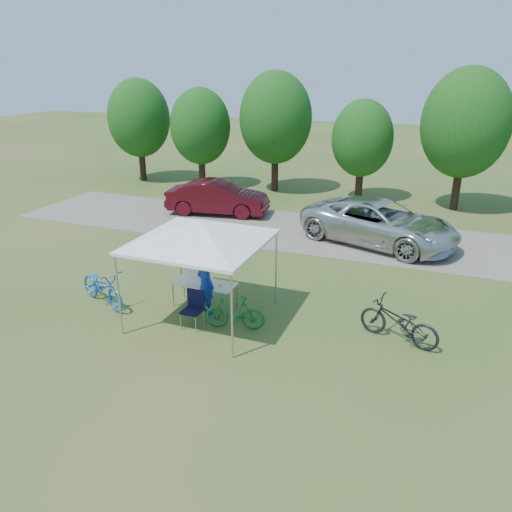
{
  "coord_description": "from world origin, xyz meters",
  "views": [
    {
      "loc": [
        5.57,
        -10.48,
        6.27
      ],
      "look_at": [
        0.71,
        2.0,
        1.14
      ],
      "focal_mm": 35.0,
      "sensor_mm": 36.0,
      "label": 1
    }
  ],
  "objects_px": {
    "cyclist": "(205,286)",
    "bike_green": "(235,312)",
    "minivan": "(379,223)",
    "cooler": "(195,276)",
    "folding_chair": "(194,305)",
    "bike_blue": "(102,287)",
    "sedan": "(218,198)",
    "bike_dark": "(399,322)",
    "folding_table": "(204,284)"
  },
  "relations": [
    {
      "from": "cooler",
      "to": "sedan",
      "type": "bearing_deg",
      "value": 111.55
    },
    {
      "from": "folding_table",
      "to": "folding_chair",
      "type": "height_order",
      "value": "folding_chair"
    },
    {
      "from": "sedan",
      "to": "folding_chair",
      "type": "bearing_deg",
      "value": -167.65
    },
    {
      "from": "bike_green",
      "to": "minivan",
      "type": "distance_m",
      "value": 8.26
    },
    {
      "from": "sedan",
      "to": "cyclist",
      "type": "bearing_deg",
      "value": -166.19
    },
    {
      "from": "folding_table",
      "to": "sedan",
      "type": "xyz_separation_m",
      "value": [
        -3.61,
        8.48,
        0.09
      ]
    },
    {
      "from": "folding_table",
      "to": "cyclist",
      "type": "distance_m",
      "value": 0.39
    },
    {
      "from": "folding_chair",
      "to": "bike_blue",
      "type": "height_order",
      "value": "bike_blue"
    },
    {
      "from": "sedan",
      "to": "minivan",
      "type": "bearing_deg",
      "value": -110.71
    },
    {
      "from": "folding_chair",
      "to": "sedan",
      "type": "bearing_deg",
      "value": 112.72
    },
    {
      "from": "cyclist",
      "to": "bike_green",
      "type": "height_order",
      "value": "cyclist"
    },
    {
      "from": "cyclist",
      "to": "minivan",
      "type": "bearing_deg",
      "value": -94.21
    },
    {
      "from": "sedan",
      "to": "cooler",
      "type": "bearing_deg",
      "value": -168.05
    },
    {
      "from": "cooler",
      "to": "cyclist",
      "type": "height_order",
      "value": "cyclist"
    },
    {
      "from": "folding_chair",
      "to": "bike_blue",
      "type": "relative_size",
      "value": 0.47
    },
    {
      "from": "bike_blue",
      "to": "bike_green",
      "type": "relative_size",
      "value": 1.32
    },
    {
      "from": "bike_dark",
      "to": "cyclist",
      "type": "bearing_deg",
      "value": -68.72
    },
    {
      "from": "cooler",
      "to": "bike_dark",
      "type": "relative_size",
      "value": 0.24
    },
    {
      "from": "cooler",
      "to": "sedan",
      "type": "relative_size",
      "value": 0.11
    },
    {
      "from": "folding_chair",
      "to": "sedan",
      "type": "distance_m",
      "value": 10.29
    },
    {
      "from": "bike_dark",
      "to": "sedan",
      "type": "distance_m",
      "value": 12.22
    },
    {
      "from": "bike_blue",
      "to": "minivan",
      "type": "bearing_deg",
      "value": -16.23
    },
    {
      "from": "cooler",
      "to": "bike_blue",
      "type": "bearing_deg",
      "value": -159.94
    },
    {
      "from": "bike_green",
      "to": "folding_chair",
      "type": "bearing_deg",
      "value": -90.89
    },
    {
      "from": "bike_dark",
      "to": "minivan",
      "type": "relative_size",
      "value": 0.34
    },
    {
      "from": "minivan",
      "to": "sedan",
      "type": "relative_size",
      "value": 1.29
    },
    {
      "from": "folding_chair",
      "to": "cooler",
      "type": "height_order",
      "value": "cooler"
    },
    {
      "from": "cooler",
      "to": "bike_blue",
      "type": "relative_size",
      "value": 0.24
    },
    {
      "from": "minivan",
      "to": "sedan",
      "type": "height_order",
      "value": "minivan"
    },
    {
      "from": "bike_green",
      "to": "bike_dark",
      "type": "bearing_deg",
      "value": 89.33
    },
    {
      "from": "bike_green",
      "to": "minivan",
      "type": "xyz_separation_m",
      "value": [
        2.42,
        7.89,
        0.36
      ]
    },
    {
      "from": "bike_blue",
      "to": "sedan",
      "type": "relative_size",
      "value": 0.45
    },
    {
      "from": "folding_table",
      "to": "cooler",
      "type": "distance_m",
      "value": 0.34
    },
    {
      "from": "bike_blue",
      "to": "bike_dark",
      "type": "height_order",
      "value": "bike_blue"
    },
    {
      "from": "cooler",
      "to": "folding_table",
      "type": "bearing_deg",
      "value": 0.0
    },
    {
      "from": "cooler",
      "to": "bike_blue",
      "type": "distance_m",
      "value": 2.63
    },
    {
      "from": "cyclist",
      "to": "bike_dark",
      "type": "xyz_separation_m",
      "value": [
        4.99,
        0.32,
        -0.27
      ]
    },
    {
      "from": "folding_table",
      "to": "cooler",
      "type": "height_order",
      "value": "cooler"
    },
    {
      "from": "bike_dark",
      "to": "minivan",
      "type": "bearing_deg",
      "value": -150.4
    },
    {
      "from": "cooler",
      "to": "folding_chair",
      "type": "bearing_deg",
      "value": -64.95
    },
    {
      "from": "cooler",
      "to": "minivan",
      "type": "xyz_separation_m",
      "value": [
        3.96,
        7.05,
        -0.06
      ]
    },
    {
      "from": "bike_blue",
      "to": "bike_green",
      "type": "distance_m",
      "value": 3.98
    },
    {
      "from": "bike_blue",
      "to": "folding_table",
      "type": "bearing_deg",
      "value": -49.11
    },
    {
      "from": "cooler",
      "to": "bike_dark",
      "type": "distance_m",
      "value": 5.46
    },
    {
      "from": "bike_dark",
      "to": "folding_table",
      "type": "bearing_deg",
      "value": -72.33
    },
    {
      "from": "folding_chair",
      "to": "sedan",
      "type": "height_order",
      "value": "sedan"
    },
    {
      "from": "bike_blue",
      "to": "sedan",
      "type": "bearing_deg",
      "value": 28.15
    },
    {
      "from": "minivan",
      "to": "bike_blue",
      "type": "bearing_deg",
      "value": 159.47
    },
    {
      "from": "bike_blue",
      "to": "cyclist",
      "type": "bearing_deg",
      "value": -56.07
    },
    {
      "from": "bike_green",
      "to": "sedan",
      "type": "relative_size",
      "value": 0.34
    }
  ]
}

